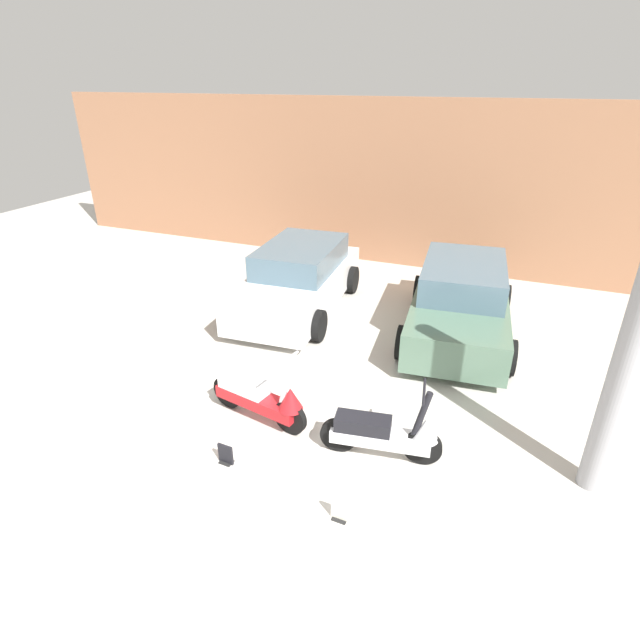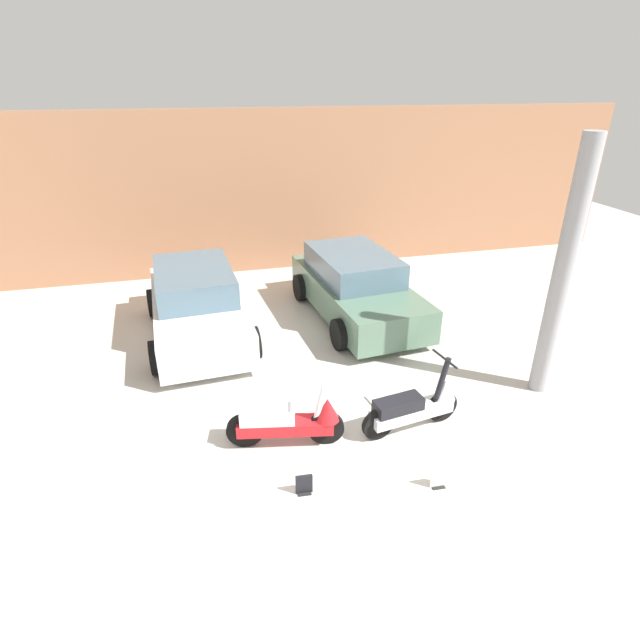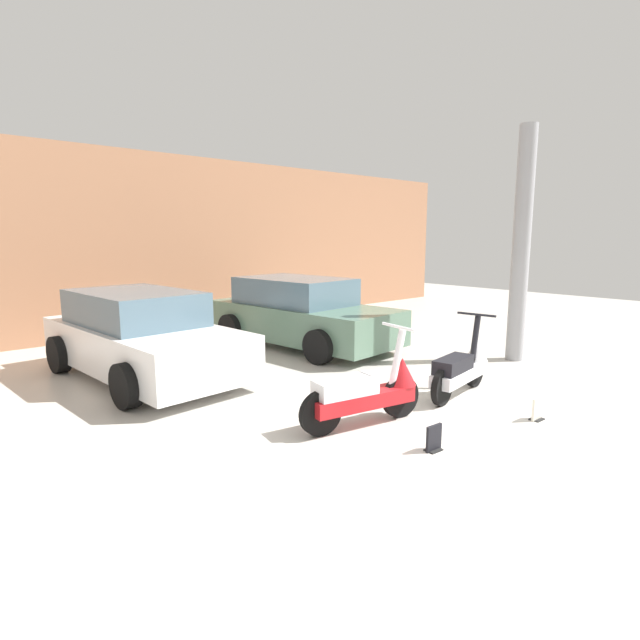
% 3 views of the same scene
% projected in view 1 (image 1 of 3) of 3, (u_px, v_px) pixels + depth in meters
% --- Properties ---
extents(ground_plane, '(28.00, 28.00, 0.00)m').
position_uv_depth(ground_plane, '(244.00, 487.00, 5.68)').
color(ground_plane, beige).
extents(wall_back, '(19.60, 0.12, 3.81)m').
position_uv_depth(wall_back, '(412.00, 187.00, 11.53)').
color(wall_back, '#9E6B4C').
rests_on(wall_back, ground_plane).
extents(scooter_front_left, '(1.53, 0.63, 1.08)m').
position_uv_depth(scooter_front_left, '(261.00, 397.00, 6.61)').
color(scooter_front_left, black).
rests_on(scooter_front_left, ground_plane).
extents(scooter_front_right, '(1.48, 0.57, 1.03)m').
position_uv_depth(scooter_front_right, '(386.00, 433.00, 5.97)').
color(scooter_front_right, black).
rests_on(scooter_front_right, ground_plane).
extents(car_rear_left, '(1.99, 3.82, 1.27)m').
position_uv_depth(car_rear_left, '(298.00, 279.00, 9.84)').
color(car_rear_left, white).
rests_on(car_rear_left, ground_plane).
extents(car_rear_center, '(2.10, 3.91, 1.28)m').
position_uv_depth(car_rear_center, '(460.00, 301.00, 8.85)').
color(car_rear_center, '#51705B').
rests_on(car_rear_center, ground_plane).
extents(placard_near_left_scooter, '(0.20, 0.13, 0.26)m').
position_uv_depth(placard_near_left_scooter, '(226.00, 455.00, 5.99)').
color(placard_near_left_scooter, black).
rests_on(placard_near_left_scooter, ground_plane).
extents(placard_near_right_scooter, '(0.20, 0.13, 0.26)m').
position_uv_depth(placard_near_right_scooter, '(340.00, 511.00, 5.22)').
color(placard_near_right_scooter, black).
rests_on(placard_near_right_scooter, ground_plane).
extents(support_column_side, '(0.28, 0.28, 3.81)m').
position_uv_depth(support_column_side, '(635.00, 337.00, 4.89)').
color(support_column_side, '#99999E').
rests_on(support_column_side, ground_plane).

